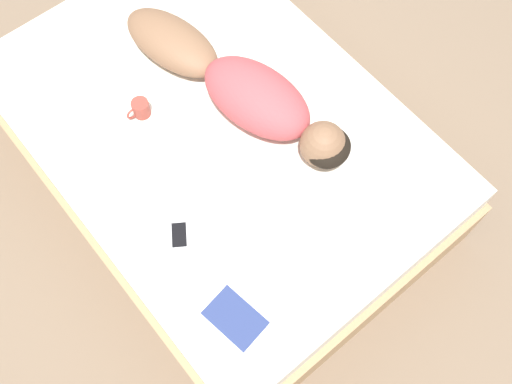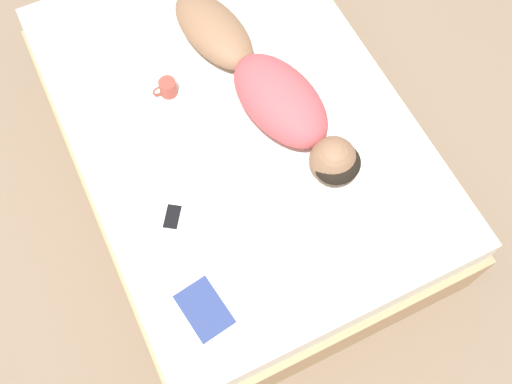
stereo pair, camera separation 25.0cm
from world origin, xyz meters
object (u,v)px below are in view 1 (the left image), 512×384
Objects in this scene: person at (242,88)px; coffee_mug at (140,108)px; open_magazine at (254,297)px; cell_phone at (179,235)px.

person is 11.10× the size of coffee_mug.
open_magazine is 3.47× the size of cell_phone.
person is at bearing -134.70° from open_magazine.
person is 0.93m from open_magazine.
coffee_mug is at bearing -41.68° from person.
coffee_mug is (-0.15, -0.98, 0.04)m from open_magazine.
cell_phone is (0.22, 0.58, -0.04)m from coffee_mug.
person is at bearing -116.23° from cell_phone.
open_magazine is at bearing 43.09° from person.
coffee_mug reaches higher than cell_phone.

